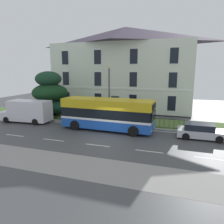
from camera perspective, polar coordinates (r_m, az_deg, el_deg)
ground_plane at (r=19.11m, az=-0.86°, el=-6.38°), size 60.00×56.00×0.18m
georgian_townhouse at (r=32.99m, az=3.51°, el=11.79°), size 19.92×10.14×11.82m
iron_verge_railing at (r=23.01m, az=-3.79°, el=-1.68°), size 18.57×0.04×0.97m
evergreen_tree at (r=27.87m, az=-16.12°, el=4.20°), size 4.86×4.87×5.47m
single_decker_bus at (r=20.52m, az=-1.23°, el=-0.49°), size 9.00×2.87×3.02m
white_panel_van at (r=25.42m, az=-21.71°, el=0.24°), size 5.81×2.35×2.44m
parked_hatchback_01 at (r=19.70m, az=22.75°, el=-4.79°), size 3.99×1.90×1.29m
street_lamp_post at (r=23.03m, az=-0.78°, el=6.05°), size 0.36×0.24×6.15m
litter_bin at (r=26.59m, az=-16.12°, el=-0.23°), size 0.55×0.55×1.10m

